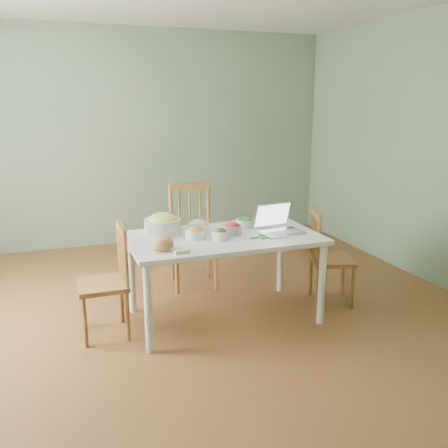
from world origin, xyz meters
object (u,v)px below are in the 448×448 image
object	(u,v)px
bread_boule	(162,243)
laptop	(282,220)
chair_left	(102,282)
bowl_squash	(163,224)
chair_far	(193,237)
chair_right	(332,257)
dining_table	(224,277)

from	to	relation	value
bread_boule	laptop	size ratio (longest dim) A/B	0.50
chair_left	bread_boule	distance (m)	0.61
bowl_squash	chair_far	bearing A→B (deg)	54.25
bowl_squash	bread_boule	bearing A→B (deg)	-103.34
bread_boule	bowl_squash	xyz separation A→B (m)	(0.10, 0.43, 0.03)
laptop	chair_far	bearing A→B (deg)	113.48
chair_far	laptop	size ratio (longest dim) A/B	2.89
chair_right	bread_boule	xyz separation A→B (m)	(-1.62, -0.21, 0.36)
dining_table	chair_right	bearing A→B (deg)	-0.94
bread_boule	chair_left	bearing A→B (deg)	149.73
dining_table	chair_right	size ratio (longest dim) A/B	1.81
bread_boule	chair_far	bearing A→B (deg)	62.58
dining_table	chair_far	xyz separation A→B (m)	(-0.04, 0.81, 0.14)
chair_right	bread_boule	size ratio (longest dim) A/B	4.93
chair_left	chair_far	bearing A→B (deg)	128.56
bowl_squash	laptop	distance (m)	1.00
bowl_squash	laptop	world-z (taller)	laptop
chair_far	chair_right	world-z (taller)	chair_far
dining_table	chair_right	world-z (taller)	chair_right
chair_left	laptop	xyz separation A→B (m)	(1.49, -0.13, 0.41)
chair_right	laptop	size ratio (longest dim) A/B	2.45
dining_table	chair_left	distance (m)	1.01
dining_table	bread_boule	xyz separation A→B (m)	(-0.57, -0.22, 0.42)
chair_right	bowl_squash	xyz separation A→B (m)	(-1.51, 0.22, 0.39)
chair_far	laptop	distance (m)	1.10
bowl_squash	dining_table	bearing A→B (deg)	-23.60
chair_far	chair_left	world-z (taller)	chair_far
chair_left	bread_boule	bearing A→B (deg)	59.50
dining_table	chair_left	bearing A→B (deg)	178.38
laptop	dining_table	bearing A→B (deg)	162.03
chair_far	bread_boule	xyz separation A→B (m)	(-0.54, -1.03, 0.28)
bread_boule	dining_table	bearing A→B (deg)	21.49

